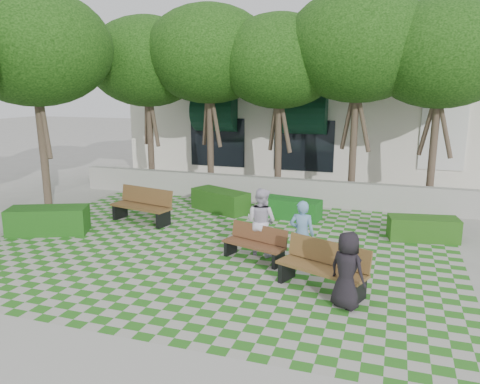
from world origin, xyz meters
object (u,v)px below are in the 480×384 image
(bench_mid, at_px, (255,244))
(hedge_west, at_px, (48,220))
(hedge_midleft, at_px, (220,201))
(hedge_midright, at_px, (292,209))
(person_dark, at_px, (347,270))
(person_blue, at_px, (302,234))
(bench_east, at_px, (323,268))
(hedge_east, at_px, (423,229))
(bench_west, at_px, (142,206))
(person_white, at_px, (261,222))

(bench_mid, distance_m, hedge_west, 6.17)
(bench_mid, height_order, hedge_midleft, bench_mid)
(hedge_midright, height_order, person_dark, person_dark)
(bench_mid, height_order, person_blue, person_blue)
(bench_east, bearing_deg, hedge_east, 84.40)
(hedge_east, relative_size, hedge_midright, 1.00)
(hedge_midright, bearing_deg, hedge_west, -149.09)
(bench_west, distance_m, person_blue, 5.76)
(bench_mid, distance_m, person_blue, 1.21)
(hedge_midleft, xyz_separation_m, hedge_west, (-3.77, -3.83, 0.02))
(hedge_west, distance_m, person_dark, 8.75)
(hedge_east, height_order, hedge_west, hedge_west)
(hedge_midleft, distance_m, person_dark, 7.52)
(bench_mid, bearing_deg, bench_west, 173.01)
(bench_east, xyz_separation_m, person_dark, (0.54, -0.67, 0.27))
(person_dark, bearing_deg, person_blue, -27.69)
(bench_west, height_order, person_dark, person_dark)
(hedge_east, xyz_separation_m, person_white, (-3.87, -2.46, 0.52))
(bench_west, xyz_separation_m, hedge_west, (-1.95, -1.87, -0.13))
(hedge_midright, xyz_separation_m, person_white, (-0.02, -3.43, 0.53))
(hedge_midright, distance_m, hedge_west, 7.25)
(person_dark, bearing_deg, person_white, -16.58)
(hedge_east, xyz_separation_m, hedge_midleft, (-6.30, 1.08, 0.04))
(bench_mid, distance_m, bench_west, 4.67)
(hedge_midright, bearing_deg, hedge_midleft, 177.43)
(hedge_east, height_order, person_white, person_white)
(person_dark, bearing_deg, hedge_east, -80.24)
(bench_west, relative_size, person_blue, 1.32)
(bench_east, relative_size, bench_west, 0.95)
(bench_east, bearing_deg, person_white, 159.45)
(bench_west, height_order, person_white, person_white)
(hedge_east, bearing_deg, hedge_midleft, 170.24)
(hedge_east, relative_size, hedge_west, 0.84)
(hedge_east, relative_size, person_white, 1.08)
(bench_mid, distance_m, person_white, 0.61)
(bench_mid, relative_size, bench_west, 0.80)
(bench_east, relative_size, person_dark, 1.33)
(person_blue, bearing_deg, bench_west, -22.59)
(bench_east, relative_size, hedge_east, 1.09)
(bench_west, bearing_deg, hedge_midleft, 59.87)
(bench_west, distance_m, person_white, 4.54)
(bench_mid, distance_m, hedge_east, 4.85)
(hedge_west, relative_size, person_blue, 1.36)
(hedge_midright, relative_size, person_blue, 1.14)
(person_blue, relative_size, person_white, 0.94)
(hedge_east, xyz_separation_m, person_dark, (-1.56, -4.74, 0.43))
(bench_west, bearing_deg, hedge_west, -123.59)
(bench_mid, xyz_separation_m, hedge_midright, (0.05, 3.86, -0.08))
(hedge_midright, bearing_deg, bench_east, -70.84)
(bench_mid, xyz_separation_m, hedge_west, (-6.17, 0.14, -0.02))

